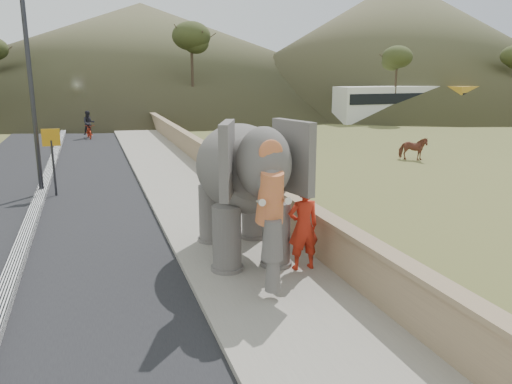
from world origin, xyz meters
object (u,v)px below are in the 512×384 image
cow (413,149)px  motorcyclist (89,128)px  lamppost (38,55)px  elephant_and_man (242,187)px

cow → motorcyclist: bearing=84.9°
lamppost → elephant_and_man: (4.71, -8.33, -3.14)m
lamppost → elephant_and_man: bearing=-60.5°
lamppost → elephant_and_man: size_ratio=1.76×
motorcyclist → lamppost: bearing=-95.2°
cow → lamppost: bearing=134.0°
elephant_and_man → motorcyclist: bearing=97.6°
lamppost → cow: (16.80, 2.01, -4.29)m
cow → elephant_and_man: (-12.09, -10.34, 1.15)m
lamppost → cow: bearing=6.8°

